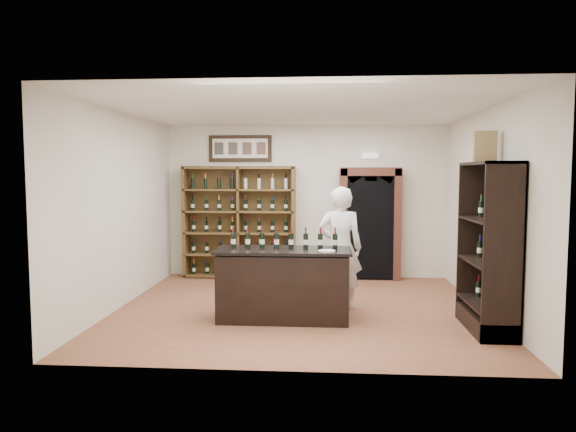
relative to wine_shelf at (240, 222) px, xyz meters
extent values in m
plane|color=brown|center=(1.30, -2.33, -1.10)|extent=(5.50, 5.50, 0.00)
plane|color=white|center=(1.30, -2.33, 1.90)|extent=(5.50, 5.50, 0.00)
cube|color=white|center=(1.30, 0.17, 0.40)|extent=(5.50, 0.04, 3.00)
cube|color=white|center=(-1.45, -2.33, 0.40)|extent=(0.04, 5.00, 3.00)
cube|color=white|center=(4.05, -2.33, 0.40)|extent=(0.04, 5.00, 3.00)
cube|color=brown|center=(0.00, 0.14, 0.00)|extent=(2.20, 0.02, 2.20)
cube|color=brown|center=(-1.07, -0.04, 0.00)|extent=(0.06, 0.38, 2.20)
cube|color=brown|center=(1.07, -0.04, 0.00)|extent=(0.06, 0.38, 2.20)
cube|color=brown|center=(0.00, -0.04, 0.00)|extent=(0.04, 0.38, 2.20)
cube|color=brown|center=(0.00, -0.04, -1.06)|extent=(2.18, 0.38, 0.04)
cube|color=brown|center=(0.00, -0.04, -0.64)|extent=(2.18, 0.38, 0.04)
cube|color=brown|center=(0.00, -0.04, -0.21)|extent=(2.18, 0.38, 0.03)
cube|color=brown|center=(0.00, -0.04, 0.21)|extent=(2.18, 0.38, 0.04)
cube|color=brown|center=(0.00, -0.04, 0.64)|extent=(2.18, 0.38, 0.04)
cube|color=brown|center=(0.00, -0.04, 1.06)|extent=(2.18, 0.38, 0.04)
cube|color=black|center=(0.00, 0.14, 1.45)|extent=(1.25, 0.04, 0.52)
cube|color=black|center=(2.55, 0.00, -0.04)|extent=(0.97, 0.29, 2.05)
cube|color=#984F3B|center=(2.04, -0.02, -0.02)|extent=(0.14, 0.35, 2.15)
cube|color=#984F3B|center=(3.06, -0.02, -0.02)|extent=(0.14, 0.35, 2.15)
cube|color=#984F3B|center=(2.55, -0.02, 0.99)|extent=(1.15, 0.35, 0.16)
cube|color=white|center=(2.55, 0.09, 1.30)|extent=(0.30, 0.10, 0.10)
cube|color=black|center=(1.10, -2.93, -0.63)|extent=(1.80, 0.70, 0.94)
cube|color=black|center=(1.10, -2.93, -0.12)|extent=(1.88, 0.78, 0.04)
cylinder|color=black|center=(0.38, -2.84, 0.01)|extent=(0.07, 0.07, 0.21)
cylinder|color=silver|center=(0.38, -2.84, -0.01)|extent=(0.07, 0.07, 0.07)
cylinder|color=maroon|center=(0.38, -2.84, 0.16)|extent=(0.03, 0.03, 0.09)
cylinder|color=black|center=(0.59, -2.84, 0.01)|extent=(0.07, 0.07, 0.21)
cylinder|color=silver|center=(0.59, -2.84, -0.01)|extent=(0.07, 0.07, 0.07)
cylinder|color=maroon|center=(0.59, -2.84, 0.16)|extent=(0.03, 0.03, 0.09)
cylinder|color=black|center=(0.79, -2.84, 0.01)|extent=(0.07, 0.07, 0.21)
cylinder|color=silver|center=(0.79, -2.84, -0.01)|extent=(0.07, 0.07, 0.07)
cylinder|color=maroon|center=(0.79, -2.84, 0.16)|extent=(0.03, 0.03, 0.09)
cylinder|color=black|center=(1.00, -2.84, 0.01)|extent=(0.07, 0.07, 0.21)
cylinder|color=silver|center=(1.00, -2.84, -0.01)|extent=(0.07, 0.07, 0.07)
cylinder|color=maroon|center=(1.00, -2.84, 0.16)|extent=(0.03, 0.03, 0.09)
cylinder|color=black|center=(1.20, -2.84, 0.01)|extent=(0.07, 0.07, 0.21)
cylinder|color=silver|center=(1.20, -2.84, -0.01)|extent=(0.07, 0.07, 0.07)
cylinder|color=maroon|center=(1.20, -2.84, 0.16)|extent=(0.03, 0.03, 0.09)
cylinder|color=black|center=(1.41, -2.84, 0.01)|extent=(0.07, 0.07, 0.21)
cylinder|color=silver|center=(1.41, -2.84, -0.01)|extent=(0.07, 0.07, 0.07)
cylinder|color=maroon|center=(1.41, -2.84, 0.16)|extent=(0.03, 0.03, 0.09)
cylinder|color=black|center=(1.61, -2.84, 0.01)|extent=(0.07, 0.07, 0.21)
cylinder|color=silver|center=(1.61, -2.84, -0.01)|extent=(0.07, 0.07, 0.07)
cylinder|color=maroon|center=(1.61, -2.84, 0.16)|extent=(0.03, 0.03, 0.09)
cylinder|color=black|center=(1.82, -2.84, 0.01)|extent=(0.07, 0.07, 0.21)
cylinder|color=silver|center=(1.82, -2.84, -0.01)|extent=(0.07, 0.07, 0.07)
cylinder|color=maroon|center=(1.82, -2.84, 0.16)|extent=(0.03, 0.03, 0.09)
cube|color=black|center=(4.02, -3.23, 0.00)|extent=(0.02, 1.20, 2.20)
cube|color=black|center=(3.79, -3.81, 0.00)|extent=(0.48, 0.04, 2.20)
cube|color=black|center=(3.79, -2.65, 0.00)|extent=(0.48, 0.04, 2.20)
cube|color=black|center=(3.79, -3.23, 1.08)|extent=(0.48, 1.20, 0.04)
cube|color=black|center=(3.79, -3.23, -0.98)|extent=(0.48, 1.20, 0.24)
cube|color=black|center=(3.79, -3.23, -0.75)|extent=(0.48, 1.16, 0.03)
cube|color=black|center=(3.79, -3.23, -0.20)|extent=(0.48, 1.16, 0.03)
cube|color=black|center=(3.79, -3.23, 0.35)|extent=(0.48, 1.16, 0.03)
imported|color=white|center=(1.91, -2.25, -0.17)|extent=(0.68, 0.45, 1.86)
cylinder|color=silver|center=(1.71, -3.13, -0.09)|extent=(0.23, 0.23, 0.02)
cube|color=tan|center=(3.82, -2.86, 1.31)|extent=(0.31, 0.15, 0.42)
camera|label=1|loc=(1.66, -9.99, 0.94)|focal=32.00mm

